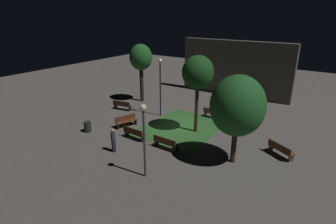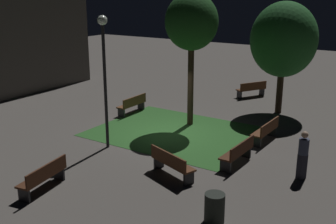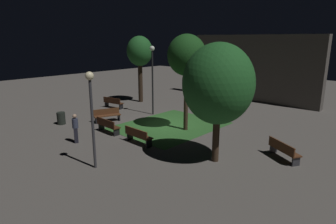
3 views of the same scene
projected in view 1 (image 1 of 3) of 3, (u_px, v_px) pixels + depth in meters
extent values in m
plane|color=#56514C|center=(178.00, 126.00, 21.85)|extent=(60.00, 60.00, 0.00)
cube|color=#2D6028|center=(181.00, 128.00, 21.56)|extent=(5.42, 6.76, 0.01)
cube|color=#422314|center=(135.00, 133.00, 19.53)|extent=(1.82, 0.54, 0.06)
cube|color=#422314|center=(133.00, 131.00, 19.29)|extent=(1.80, 0.12, 0.40)
cube|color=black|center=(127.00, 133.00, 20.06)|extent=(0.09, 0.39, 0.42)
cube|color=black|center=(143.00, 139.00, 19.18)|extent=(0.09, 0.39, 0.42)
cube|color=#512D19|center=(166.00, 143.00, 18.09)|extent=(1.81, 0.53, 0.06)
cube|color=#512D19|center=(164.00, 141.00, 17.86)|extent=(1.80, 0.12, 0.40)
cube|color=black|center=(157.00, 143.00, 18.62)|extent=(0.09, 0.39, 0.42)
cube|color=black|center=(176.00, 149.00, 17.74)|extent=(0.09, 0.39, 0.42)
cube|color=brown|center=(214.00, 113.00, 23.38)|extent=(1.80, 0.49, 0.06)
cube|color=brown|center=(213.00, 111.00, 23.14)|extent=(1.80, 0.07, 0.40)
cube|color=#2D2D33|center=(205.00, 114.00, 23.88)|extent=(0.08, 0.38, 0.42)
cube|color=#2D2D33|center=(222.00, 117.00, 23.05)|extent=(0.08, 0.38, 0.42)
cube|color=#512D19|center=(281.00, 150.00, 17.17)|extent=(1.80, 1.32, 0.06)
cube|color=#512D19|center=(279.00, 147.00, 17.01)|extent=(1.58, 0.96, 0.40)
cube|color=#2D2D33|center=(271.00, 148.00, 17.93)|extent=(0.26, 0.37, 0.42)
cube|color=#2D2D33|center=(291.00, 159.00, 16.58)|extent=(0.26, 0.37, 0.42)
cube|color=#422314|center=(123.00, 105.00, 25.39)|extent=(1.86, 0.78, 0.06)
cube|color=#422314|center=(121.00, 103.00, 25.13)|extent=(1.78, 0.36, 0.40)
cube|color=black|center=(116.00, 106.00, 25.78)|extent=(0.14, 0.39, 0.42)
cube|color=black|center=(130.00, 109.00, 25.17)|extent=(0.14, 0.39, 0.42)
cube|color=#512D19|center=(127.00, 121.00, 21.63)|extent=(1.06, 1.86, 0.06)
cube|color=#512D19|center=(125.00, 118.00, 21.71)|extent=(0.67, 1.71, 0.40)
cube|color=black|center=(135.00, 122.00, 22.15)|extent=(0.39, 0.21, 0.42)
cube|color=black|center=(118.00, 126.00, 21.27)|extent=(0.39, 0.21, 0.42)
cylinder|color=#38281C|center=(234.00, 141.00, 16.19)|extent=(0.31, 0.31, 2.75)
ellipsoid|color=#1E5623|center=(238.00, 106.00, 15.41)|extent=(3.17, 3.17, 3.59)
cylinder|color=#2D2116|center=(142.00, 83.00, 27.42)|extent=(0.39, 0.39, 3.86)
ellipsoid|color=#1E5623|center=(141.00, 57.00, 26.54)|extent=(2.23, 2.23, 2.56)
cylinder|color=#38281C|center=(197.00, 107.00, 20.23)|extent=(0.27, 0.27, 3.96)
ellipsoid|color=#194719|center=(198.00, 72.00, 19.33)|extent=(2.29, 2.29, 2.44)
cylinder|color=black|center=(160.00, 90.00, 23.29)|extent=(0.12, 0.12, 4.70)
sphere|color=white|center=(160.00, 61.00, 22.43)|extent=(0.36, 0.36, 0.36)
cylinder|color=#333338|center=(144.00, 145.00, 14.52)|extent=(0.12, 0.12, 3.91)
sphere|color=#F4E5B2|center=(143.00, 108.00, 13.79)|extent=(0.36, 0.36, 0.36)
cylinder|color=black|center=(88.00, 127.00, 20.70)|extent=(0.54, 0.54, 0.81)
cube|color=black|center=(114.00, 146.00, 17.74)|extent=(0.34, 0.30, 0.84)
cylinder|color=#33384C|center=(113.00, 136.00, 17.50)|extent=(0.32, 0.32, 0.52)
sphere|color=tan|center=(113.00, 131.00, 17.37)|extent=(0.22, 0.22, 0.22)
cube|color=#4C4742|center=(235.00, 68.00, 29.17)|extent=(12.05, 0.80, 5.86)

